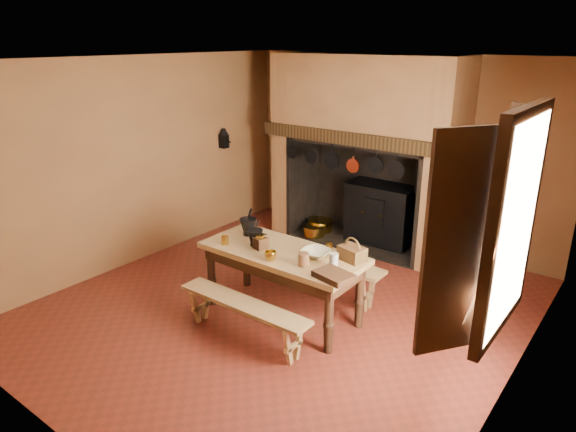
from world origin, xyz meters
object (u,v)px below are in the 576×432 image
at_px(work_table, 282,261).
at_px(mixing_bowl, 316,253).
at_px(bench_front, 244,312).
at_px(iron_range, 381,213).
at_px(wicker_basket, 352,253).
at_px(coffee_grinder, 260,242).

bearing_deg(work_table, mixing_bowl, 13.94).
bearing_deg(bench_front, mixing_bowl, 63.06).
bearing_deg(iron_range, wicker_basket, -69.81).
bearing_deg(coffee_grinder, bench_front, -52.94).
bearing_deg(work_table, coffee_grinder, -155.22).
height_order(mixing_bowl, wicker_basket, wicker_basket).
xyz_separation_m(iron_range, coffee_grinder, (-0.09, -2.72, 0.39)).
bearing_deg(bench_front, work_table, 90.00).
xyz_separation_m(iron_range, wicker_basket, (0.87, -2.38, 0.40)).
relative_size(work_table, bench_front, 1.16).
distance_m(bench_front, wicker_basket, 1.28).
xyz_separation_m(work_table, coffee_grinder, (-0.23, -0.10, 0.20)).
bearing_deg(iron_range, bench_front, -87.63).
height_order(work_table, wicker_basket, wicker_basket).
bearing_deg(mixing_bowl, iron_range, 101.60).
xyz_separation_m(bench_front, coffee_grinder, (-0.23, 0.55, 0.54)).
bearing_deg(wicker_basket, iron_range, 123.29).
bearing_deg(wicker_basket, coffee_grinder, -147.23).
bearing_deg(coffee_grinder, work_table, 39.57).
xyz_separation_m(work_table, wicker_basket, (0.74, 0.24, 0.21)).
distance_m(iron_range, mixing_bowl, 2.60).
distance_m(bench_front, coffee_grinder, 0.81).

